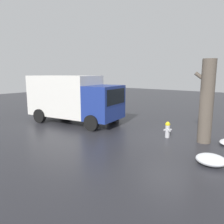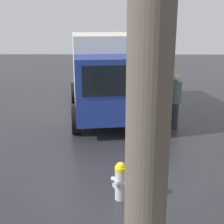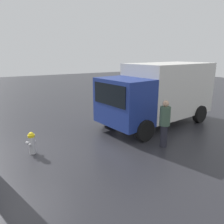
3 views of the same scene
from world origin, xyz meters
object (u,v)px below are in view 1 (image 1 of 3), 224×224
at_px(fire_hydrant, 168,129).
at_px(delivery_truck, 73,97).
at_px(tree_trunk, 207,101).
at_px(pedestrian, 117,106).

relative_size(fire_hydrant, delivery_truck, 0.13).
bearing_deg(fire_hydrant, tree_trunk, 47.59).
height_order(fire_hydrant, delivery_truck, delivery_truck).
xyz_separation_m(tree_trunk, delivery_truck, (8.03, 0.85, -0.28)).
bearing_deg(delivery_truck, fire_hydrant, 86.27).
bearing_deg(fire_hydrant, pedestrian, -166.43).
relative_size(fire_hydrant, pedestrian, 0.45).
bearing_deg(pedestrian, tree_trunk, 88.51).
bearing_deg(tree_trunk, pedestrian, -13.86).
xyz_separation_m(fire_hydrant, pedestrian, (4.55, -1.87, 0.58)).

